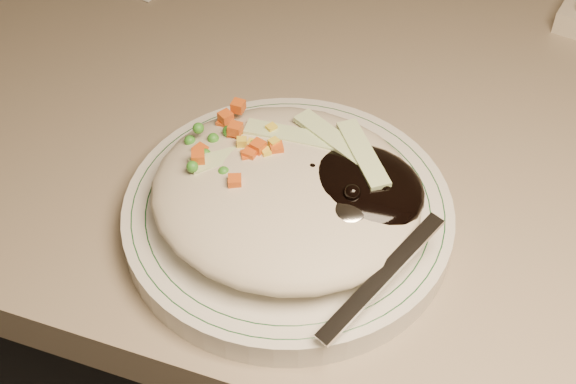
% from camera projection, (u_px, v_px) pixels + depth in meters
% --- Properties ---
extents(desk, '(1.40, 0.70, 0.74)m').
position_uv_depth(desk, '(404.00, 217.00, 0.87)').
color(desk, gray).
rests_on(desk, ground).
extents(plate, '(0.24, 0.24, 0.02)m').
position_uv_depth(plate, '(288.00, 216.00, 0.59)').
color(plate, silver).
rests_on(plate, desk).
extents(plate_rim, '(0.23, 0.23, 0.00)m').
position_uv_depth(plate_rim, '(288.00, 207.00, 0.58)').
color(plate_rim, '#144723').
rests_on(plate_rim, plate).
extents(meal, '(0.21, 0.19, 0.05)m').
position_uv_depth(meal, '(293.00, 189.00, 0.56)').
color(meal, '#BCB199').
rests_on(meal, plate).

